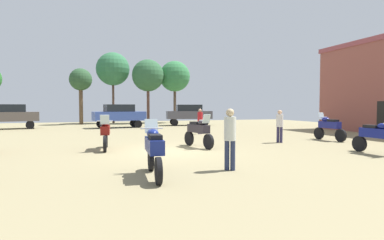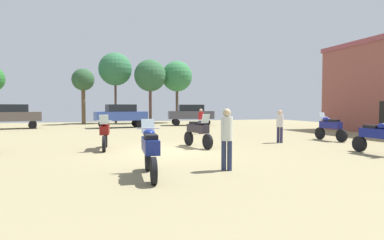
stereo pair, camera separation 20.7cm
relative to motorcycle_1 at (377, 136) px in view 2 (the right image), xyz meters
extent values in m
cube|color=#8F835D|center=(-7.34, 3.36, -0.73)|extent=(44.00, 52.00, 0.02)
cylinder|color=black|center=(-0.03, 0.79, -0.40)|extent=(0.15, 0.64, 0.64)
cube|color=navy|center=(0.00, 0.03, 0.09)|extent=(0.41, 1.31, 0.36)
ellipsoid|color=navy|center=(0.01, -0.26, 0.37)|extent=(0.34, 0.49, 0.24)
cube|color=black|center=(-0.01, 0.25, 0.33)|extent=(0.32, 0.57, 0.12)
cylinder|color=black|center=(-5.66, 3.27, -0.39)|extent=(0.28, 0.67, 0.66)
cylinder|color=black|center=(-6.04, 4.81, -0.39)|extent=(0.28, 0.67, 0.66)
cube|color=#252128|center=(-5.85, 4.04, 0.12)|extent=(0.67, 1.40, 0.36)
ellipsoid|color=#252128|center=(-5.77, 3.74, 0.40)|extent=(0.43, 0.54, 0.24)
cube|color=black|center=(-5.90, 4.27, 0.36)|extent=(0.43, 0.62, 0.12)
cube|color=silver|center=(-5.69, 3.42, 0.58)|extent=(0.39, 0.23, 0.39)
cylinder|color=#B7B7BC|center=(-5.72, 3.51, 0.52)|extent=(0.61, 0.18, 0.04)
cylinder|color=black|center=(-9.90, 3.78, -0.39)|extent=(0.17, 0.67, 0.66)
cylinder|color=black|center=(-9.79, 5.31, -0.39)|extent=(0.17, 0.67, 0.66)
cube|color=maroon|center=(-9.84, 4.54, 0.12)|extent=(0.46, 1.32, 0.36)
ellipsoid|color=maroon|center=(-9.87, 4.25, 0.40)|extent=(0.36, 0.50, 0.24)
cube|color=black|center=(-9.83, 4.77, 0.36)|extent=(0.34, 0.58, 0.12)
cube|color=silver|center=(-9.89, 3.93, 0.58)|extent=(0.37, 0.18, 0.39)
cylinder|color=#B7B7BC|center=(-9.88, 4.03, 0.52)|extent=(0.62, 0.08, 0.04)
cylinder|color=black|center=(1.73, 5.24, -0.39)|extent=(0.17, 0.67, 0.67)
cylinder|color=black|center=(1.84, 3.76, -0.39)|extent=(0.17, 0.67, 0.67)
cube|color=navy|center=(1.79, 4.50, 0.13)|extent=(0.45, 1.29, 0.36)
ellipsoid|color=navy|center=(1.76, 4.79, 0.41)|extent=(0.35, 0.50, 0.24)
cube|color=black|center=(1.80, 4.28, 0.37)|extent=(0.34, 0.58, 0.12)
cube|color=silver|center=(1.74, 5.10, 0.59)|extent=(0.37, 0.18, 0.39)
cylinder|color=#B7B7BC|center=(1.75, 5.01, 0.53)|extent=(0.62, 0.08, 0.04)
cylinder|color=black|center=(-8.80, -0.36, -0.40)|extent=(0.17, 0.66, 0.65)
cylinder|color=black|center=(-8.92, -1.98, -0.40)|extent=(0.17, 0.66, 0.65)
cube|color=navy|center=(-8.86, -1.17, 0.11)|extent=(0.46, 1.40, 0.36)
ellipsoid|color=navy|center=(-8.84, -0.86, 0.39)|extent=(0.35, 0.50, 0.24)
cube|color=black|center=(-8.88, -1.41, 0.35)|extent=(0.34, 0.58, 0.12)
cube|color=silver|center=(-8.81, -0.51, 0.57)|extent=(0.37, 0.18, 0.39)
cylinder|color=#B7B7BC|center=(-8.82, -0.62, 0.51)|extent=(0.62, 0.08, 0.04)
cylinder|color=black|center=(-9.48, 17.29, -0.40)|extent=(0.67, 0.32, 0.64)
cylinder|color=black|center=(-9.70, 18.71, -0.40)|extent=(0.67, 0.32, 0.64)
cylinder|color=black|center=(-6.59, 17.74, -0.40)|extent=(0.67, 0.32, 0.64)
cylinder|color=black|center=(-6.81, 19.16, -0.40)|extent=(0.67, 0.32, 0.64)
cube|color=#344D9E|center=(-8.14, 18.23, 0.29)|extent=(4.53, 2.44, 0.75)
cube|color=black|center=(-8.14, 18.23, 0.97)|extent=(2.58, 1.93, 0.61)
cylinder|color=black|center=(-15.16, 18.89, -0.40)|extent=(0.67, 0.32, 0.64)
cylinder|color=black|center=(-15.39, 20.31, -0.40)|extent=(0.67, 0.32, 0.64)
cube|color=#564D49|center=(-16.72, 19.37, 0.29)|extent=(4.53, 2.47, 0.75)
cube|color=black|center=(-16.72, 19.37, 0.97)|extent=(2.59, 1.94, 0.61)
cylinder|color=black|center=(-2.97, 19.14, -0.40)|extent=(0.67, 0.31, 0.64)
cylinder|color=black|center=(-2.75, 20.57, -0.40)|extent=(0.67, 0.31, 0.64)
cylinder|color=black|center=(-0.08, 18.71, -0.40)|extent=(0.67, 0.31, 0.64)
cylinder|color=black|center=(0.14, 20.13, -0.40)|extent=(0.67, 0.31, 0.64)
cube|color=#484752|center=(-1.42, 19.64, 0.29)|extent=(4.52, 2.42, 0.75)
cube|color=black|center=(-1.42, 19.64, 0.97)|extent=(2.58, 1.92, 0.61)
cylinder|color=#322545|center=(-3.63, 10.33, -0.31)|extent=(0.14, 0.14, 0.82)
cylinder|color=#322545|center=(-3.46, 10.35, -0.31)|extent=(0.14, 0.14, 0.82)
cylinder|color=#B01B21|center=(-3.54, 10.34, 0.42)|extent=(0.37, 0.37, 0.65)
sphere|color=tan|center=(-3.54, 10.34, 0.85)|extent=(0.22, 0.22, 0.22)
cylinder|color=#2D294B|center=(-1.31, 4.38, -0.32)|extent=(0.14, 0.14, 0.80)
cylinder|color=#2D294B|center=(-1.40, 4.52, -0.32)|extent=(0.14, 0.14, 0.80)
cylinder|color=silver|center=(-1.36, 4.45, 0.40)|extent=(0.47, 0.47, 0.63)
sphere|color=tan|center=(-1.36, 4.45, 0.82)|extent=(0.22, 0.22, 0.22)
cylinder|color=#252E4D|center=(-6.56, -1.04, -0.29)|extent=(0.14, 0.14, 0.86)
cylinder|color=#252E4D|center=(-6.70, -0.94, -0.29)|extent=(0.14, 0.14, 0.86)
cylinder|color=silver|center=(-6.63, -0.99, 0.48)|extent=(0.47, 0.47, 0.68)
sphere|color=tan|center=(-6.63, -0.99, 0.94)|extent=(0.23, 0.23, 0.23)
cylinder|color=brown|center=(-4.51, 24.63, 1.48)|extent=(0.31, 0.31, 4.41)
sphere|color=#2F5F39|center=(-4.51, 24.63, 4.47)|extent=(3.46, 3.46, 3.46)
cylinder|color=#503A31|center=(-8.12, 25.90, 1.82)|extent=(0.25, 0.25, 5.09)
sphere|color=#306C43|center=(-8.12, 25.90, 5.17)|extent=(3.58, 3.58, 3.58)
cylinder|color=brown|center=(-1.40, 25.05, 1.50)|extent=(0.30, 0.30, 4.45)
sphere|color=#327642|center=(-1.40, 25.05, 4.50)|extent=(3.43, 3.43, 3.43)
cylinder|color=brown|center=(-11.40, 24.40, 1.31)|extent=(0.38, 0.38, 4.06)
sphere|color=#2B4F2E|center=(-11.40, 24.40, 3.84)|extent=(2.24, 2.24, 2.24)
camera|label=1|loc=(-10.39, -9.10, 1.12)|focal=29.12mm
camera|label=2|loc=(-10.20, -9.16, 1.12)|focal=29.12mm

